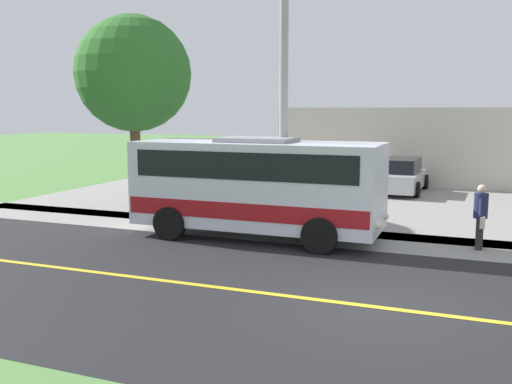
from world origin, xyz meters
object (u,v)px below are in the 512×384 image
object	(u,v)px
commercial_building	(466,143)
shuttle_bus_front	(257,183)
pedestrian_with_bags	(481,215)
street_light_pole	(283,58)
parked_car_near	(399,176)
tree_curbside	(133,74)

from	to	relation	value
commercial_building	shuttle_bus_front	bearing A→B (deg)	-16.50
pedestrian_with_bags	street_light_pole	xyz separation A→B (m)	(0.32, -5.13, 3.97)
pedestrian_with_bags	parked_car_near	xyz separation A→B (m)	(-9.43, -3.14, -0.18)
street_light_pole	parked_car_near	world-z (taller)	street_light_pole
pedestrian_with_bags	shuttle_bus_front	bearing A→B (deg)	-82.54
shuttle_bus_front	tree_curbside	size ratio (longest dim) A/B	1.01
shuttle_bus_front	street_light_pole	bearing A→B (deg)	126.81
pedestrian_with_bags	street_light_pole	size ratio (longest dim) A/B	0.18
shuttle_bus_front	parked_car_near	bearing A→B (deg)	165.93
street_light_pole	tree_curbside	world-z (taller)	street_light_pole
street_light_pole	tree_curbside	distance (m)	6.80
parked_car_near	street_light_pole	bearing A→B (deg)	-11.51
pedestrian_with_bags	commercial_building	world-z (taller)	commercial_building
shuttle_bus_front	pedestrian_with_bags	distance (m)	5.77
pedestrian_with_bags	tree_curbside	xyz separation A→B (m)	(-2.19, -11.45, 3.82)
pedestrian_with_bags	commercial_building	xyz separation A→B (m)	(-16.19, -0.67, 0.91)
street_light_pole	commercial_building	bearing A→B (deg)	164.91
pedestrian_with_bags	parked_car_near	size ratio (longest dim) A/B	0.37
street_light_pole	parked_car_near	size ratio (longest dim) A/B	1.98
street_light_pole	commercial_building	xyz separation A→B (m)	(-16.51, 4.45, -3.06)
pedestrian_with_bags	commercial_building	bearing A→B (deg)	-177.61
parked_car_near	pedestrian_with_bags	bearing A→B (deg)	18.41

